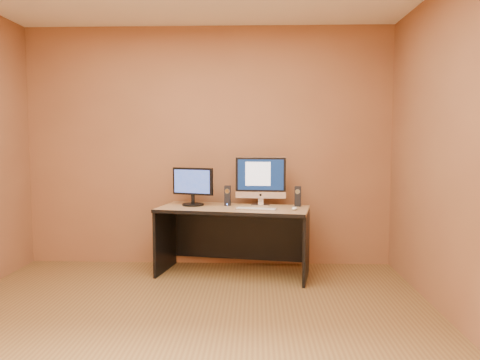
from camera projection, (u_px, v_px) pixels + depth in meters
The scene contains 11 objects.
floor at pixel (180, 338), 3.26m from camera, with size 4.00×4.00×0.00m, color brown.
walls at pixel (178, 152), 3.14m from camera, with size 4.00×4.00×2.60m, color #95603C, non-canonical shape.
desk at pixel (233, 241), 4.76m from camera, with size 1.50×0.66×0.69m, color tan, non-canonical shape.
imac at pixel (261, 181), 4.88m from camera, with size 0.53×0.20×0.52m, color #BABABE, non-canonical shape.
second_monitor at pixel (193, 187), 4.86m from camera, with size 0.45×0.23×0.39m, color black, non-canonical shape.
speaker_left at pixel (228, 196), 4.86m from camera, with size 0.06×0.07×0.21m, color black, non-canonical shape.
speaker_right at pixel (298, 196), 4.81m from camera, with size 0.06×0.07×0.21m, color black, non-canonical shape.
keyboard at pixel (256, 209), 4.58m from camera, with size 0.40×0.11×0.02m, color #BBBCC0.
mouse at pixel (294, 208), 4.55m from camera, with size 0.05×0.10×0.03m, color white.
cable_a at pixel (259, 203), 5.01m from camera, with size 0.01×0.01×0.21m, color black.
cable_b at pixel (260, 203), 5.01m from camera, with size 0.01×0.01×0.17m, color black.
Camera 1 is at (0.52, -3.13, 1.38)m, focal length 35.00 mm.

